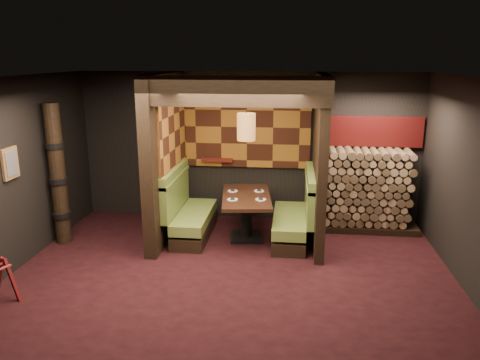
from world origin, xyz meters
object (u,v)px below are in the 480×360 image
at_px(dining_table, 246,208).
at_px(firewood_stack, 370,190).
at_px(booth_bench_right, 296,218).
at_px(booth_bench_left, 189,214).
at_px(totem_column, 58,176).
at_px(pendant_lamp, 246,127).

relative_size(dining_table, firewood_stack, 0.92).
bearing_deg(booth_bench_right, booth_bench_left, 180.00).
bearing_deg(totem_column, dining_table, 9.33).
bearing_deg(pendant_lamp, booth_bench_right, 5.76).
bearing_deg(dining_table, booth_bench_left, 177.98).
relative_size(pendant_lamp, firewood_stack, 0.63).
bearing_deg(firewood_stack, dining_table, -161.58).
height_order(booth_bench_left, pendant_lamp, pendant_lamp).
height_order(booth_bench_right, dining_table, booth_bench_right).
height_order(booth_bench_right, firewood_stack, firewood_stack).
bearing_deg(booth_bench_right, dining_table, -177.56).
height_order(dining_table, firewood_stack, firewood_stack).
bearing_deg(dining_table, totem_column, -170.67).
bearing_deg(dining_table, pendant_lamp, -90.00).
bearing_deg(firewood_stack, booth_bench_left, -167.83).
relative_size(booth_bench_left, booth_bench_right, 1.00).
distance_m(booth_bench_left, totem_column, 2.30).
bearing_deg(booth_bench_left, pendant_lamp, -4.77).
bearing_deg(firewood_stack, totem_column, -166.81).
bearing_deg(pendant_lamp, booth_bench_left, 175.23).
relative_size(booth_bench_right, totem_column, 0.67).
bearing_deg(booth_bench_left, firewood_stack, 12.17).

